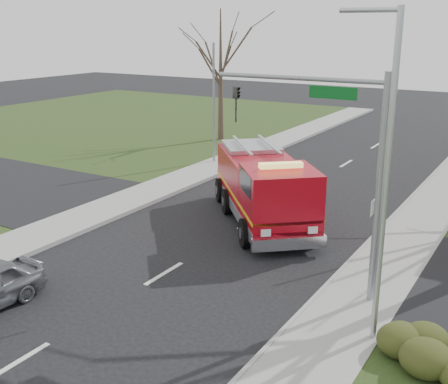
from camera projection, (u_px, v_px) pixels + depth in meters
The scene contains 9 objects.
ground at pixel (164, 274), 18.71m from camera, with size 120.00×120.00×0.00m, color black.
sidewalk_right at pixel (342, 320), 15.62m from camera, with size 2.40×80.00×0.15m, color #989892.
sidewalk_left at pixel (36, 237), 21.75m from camera, with size 2.40×80.00×0.15m, color #989892.
hedge_corner at pixel (443, 351), 13.27m from camera, with size 2.80×2.00×0.90m, color #273112.
bare_tree_left at pixel (221, 61), 38.46m from camera, with size 4.50×4.50×9.00m.
traffic_signal_mast at pixel (337, 144), 16.01m from camera, with size 5.29×0.18×6.80m.
streetlight_pole at pixel (384, 174), 13.46m from camera, with size 1.48×0.16×8.40m.
utility_pole_far at pixel (214, 105), 32.55m from camera, with size 0.14×0.14×7.00m, color gray.
fire_engine at pixel (264, 189), 23.21m from camera, with size 7.12×7.66×3.16m.
Camera 1 is at (10.57, -13.63, 7.99)m, focal length 45.00 mm.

